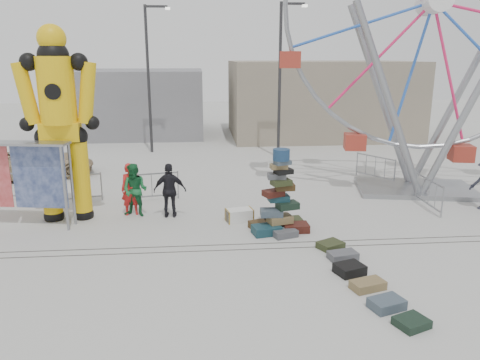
{
  "coord_description": "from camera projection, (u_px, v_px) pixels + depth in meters",
  "views": [
    {
      "loc": [
        -1.27,
        -11.74,
        5.37
      ],
      "look_at": [
        -0.04,
        2.24,
        1.63
      ],
      "focal_mm": 35.0,
      "sensor_mm": 36.0,
      "label": 1
    }
  ],
  "objects": [
    {
      "name": "crash_test_dummy",
      "position": [
        59.0,
        118.0,
        15.02
      ],
      "size": [
        2.59,
        1.14,
        6.52
      ],
      "rotation": [
        0.0,
        0.0,
        0.08
      ],
      "color": "black",
      "rests_on": "ground"
    },
    {
      "name": "parked_suv",
      "position": [
        40.0,
        163.0,
        21.26
      ],
      "size": [
        5.01,
        3.28,
        1.28
      ],
      "primitive_type": "imported",
      "rotation": [
        0.0,
        0.0,
        1.84
      ],
      "color": "tan",
      "rests_on": "ground"
    },
    {
      "name": "building_right",
      "position": [
        320.0,
        99.0,
        31.99
      ],
      "size": [
        12.0,
        8.0,
        5.0
      ],
      "primitive_type": "cube",
      "color": "gray",
      "rests_on": "ground"
    },
    {
      "name": "building_left",
      "position": [
        131.0,
        102.0,
        32.89
      ],
      "size": [
        10.0,
        8.0,
        4.4
      ],
      "primitive_type": "cube",
      "color": "gray",
      "rests_on": "ground"
    },
    {
      "name": "barricade_wheel_front",
      "position": [
        429.0,
        194.0,
        16.83
      ],
      "size": [
        0.13,
        2.0,
        1.1
      ],
      "primitive_type": null,
      "rotation": [
        0.0,
        0.0,
        1.56
      ],
      "color": "gray",
      "rests_on": "ground"
    },
    {
      "name": "row_case_2",
      "position": [
        350.0,
        269.0,
        11.86
      ],
      "size": [
        0.85,
        0.77,
        0.25
      ],
      "primitive_type": "cube",
      "rotation": [
        0.0,
        0.0,
        0.34
      ],
      "color": "black",
      "rests_on": "ground"
    },
    {
      "name": "barricade_dummy_b",
      "position": [
        74.0,
        189.0,
        17.46
      ],
      "size": [
        1.96,
        0.61,
        1.1
      ],
      "primitive_type": null,
      "rotation": [
        0.0,
        0.0,
        0.26
      ],
      "color": "gray",
      "rests_on": "ground"
    },
    {
      "name": "lamp_post_left",
      "position": [
        150.0,
        72.0,
        25.74
      ],
      "size": [
        1.41,
        0.25,
        8.0
      ],
      "color": "#2D2D30",
      "rests_on": "ground"
    },
    {
      "name": "pedestrian_black",
      "position": [
        170.0,
        191.0,
        15.86
      ],
      "size": [
        1.12,
        0.51,
        1.88
      ],
      "primitive_type": "imported",
      "rotation": [
        0.0,
        0.0,
        3.1
      ],
      "color": "black",
      "rests_on": "ground"
    },
    {
      "name": "lamp_post_right",
      "position": [
        282.0,
        73.0,
        24.41
      ],
      "size": [
        1.41,
        0.25,
        8.0
      ],
      "color": "#2D2D30",
      "rests_on": "ground"
    },
    {
      "name": "track_line_near",
      "position": [
        246.0,
        249.0,
        13.37
      ],
      "size": [
        40.0,
        0.04,
        0.01
      ],
      "primitive_type": "cube",
      "color": "#47443F",
      "rests_on": "ground"
    },
    {
      "name": "ground",
      "position": [
        248.0,
        258.0,
        12.79
      ],
      "size": [
        90.0,
        90.0,
        0.0
      ],
      "primitive_type": "plane",
      "color": "#9E9E99",
      "rests_on": "ground"
    },
    {
      "name": "row_case_4",
      "position": [
        387.0,
        304.0,
        10.23
      ],
      "size": [
        0.86,
        0.71,
        0.23
      ],
      "primitive_type": "cube",
      "rotation": [
        0.0,
        0.0,
        0.31
      ],
      "color": "#42515E",
      "rests_on": "ground"
    },
    {
      "name": "steamer_trunk",
      "position": [
        239.0,
        215.0,
        15.63
      ],
      "size": [
        0.97,
        0.68,
        0.41
      ],
      "primitive_type": "cube",
      "rotation": [
        0.0,
        0.0,
        0.21
      ],
      "color": "silver",
      "rests_on": "ground"
    },
    {
      "name": "pedestrian_red",
      "position": [
        131.0,
        189.0,
        16.11
      ],
      "size": [
        0.74,
        0.56,
        1.82
      ],
      "primitive_type": "imported",
      "rotation": [
        0.0,
        0.0,
        0.21
      ],
      "color": "red",
      "rests_on": "ground"
    },
    {
      "name": "barricade_wheel_back",
      "position": [
        375.0,
        168.0,
        20.74
      ],
      "size": [
        1.18,
        1.73,
        1.1
      ],
      "primitive_type": null,
      "rotation": [
        0.0,
        0.0,
        -0.99
      ],
      "color": "gray",
      "rests_on": "ground"
    },
    {
      "name": "suitcase_tower",
      "position": [
        279.0,
        208.0,
        14.65
      ],
      "size": [
        1.89,
        1.67,
        2.64
      ],
      "rotation": [
        0.0,
        0.0,
        0.16
      ],
      "color": "#173C47",
      "rests_on": "ground"
    },
    {
      "name": "barricade_dummy_a",
      "position": [
        6.0,
        186.0,
        17.82
      ],
      "size": [
        1.99,
        0.38,
        1.1
      ],
      "primitive_type": null,
      "rotation": [
        0.0,
        0.0,
        -0.14
      ],
      "color": "gray",
      "rests_on": "ground"
    },
    {
      "name": "row_case_3",
      "position": [
        368.0,
        285.0,
        11.09
      ],
      "size": [
        0.9,
        0.66,
        0.21
      ],
      "primitive_type": "cube",
      "rotation": [
        0.0,
        0.0,
        0.29
      ],
      "color": "olive",
      "rests_on": "ground"
    },
    {
      "name": "banner_scaffold",
      "position": [
        10.0,
        164.0,
        14.71
      ],
      "size": [
        3.88,
        1.23,
        2.77
      ],
      "rotation": [
        0.0,
        0.0,
        -0.16
      ],
      "color": "gray",
      "rests_on": "ground"
    },
    {
      "name": "row_case_1",
      "position": [
        343.0,
        256.0,
        12.72
      ],
      "size": [
        0.85,
        0.61,
        0.21
      ],
      "primitive_type": "cube",
      "rotation": [
        0.0,
        0.0,
        0.2
      ],
      "color": "#53545A",
      "rests_on": "ground"
    },
    {
      "name": "pedestrian_green",
      "position": [
        135.0,
        190.0,
        15.96
      ],
      "size": [
        1.06,
        0.93,
        1.84
      ],
      "primitive_type": "imported",
      "rotation": [
        0.0,
        0.0,
        -0.3
      ],
      "color": "#175F30",
      "rests_on": "ground"
    },
    {
      "name": "track_line_far",
      "position": [
        245.0,
        244.0,
        13.75
      ],
      "size": [
        40.0,
        0.04,
        0.01
      ],
      "primitive_type": "cube",
      "color": "#47443F",
      "rests_on": "ground"
    },
    {
      "name": "barricade_dummy_c",
      "position": [
        152.0,
        187.0,
        17.75
      ],
      "size": [
        1.98,
        0.47,
        1.1
      ],
      "primitive_type": null,
      "rotation": [
        0.0,
        0.0,
        0.19
      ],
      "color": "gray",
      "rests_on": "ground"
    },
    {
      "name": "row_case_0",
      "position": [
        330.0,
        245.0,
        13.43
      ],
      "size": [
        0.86,
        0.79,
        0.2
      ],
      "primitive_type": "cube",
      "rotation": [
        0.0,
        0.0,
        0.47
      ],
      "color": "#30381C",
      "rests_on": "ground"
    },
    {
      "name": "row_case_5",
      "position": [
        412.0,
        322.0,
        9.56
      ],
      "size": [
        0.79,
        0.73,
        0.18
      ],
      "primitive_type": "cube",
      "rotation": [
        0.0,
        0.0,
        0.38
      ],
      "color": "black",
      "rests_on": "ground"
    },
    {
      "name": "ferris_wheel",
      "position": [
        431.0,
        28.0,
        17.54
      ],
      "size": [
        10.97,
        3.58,
        12.93
      ],
      "rotation": [
        0.0,
        0.0,
        -0.2
      ],
      "color": "gray",
      "rests_on": "ground"
    }
  ]
}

